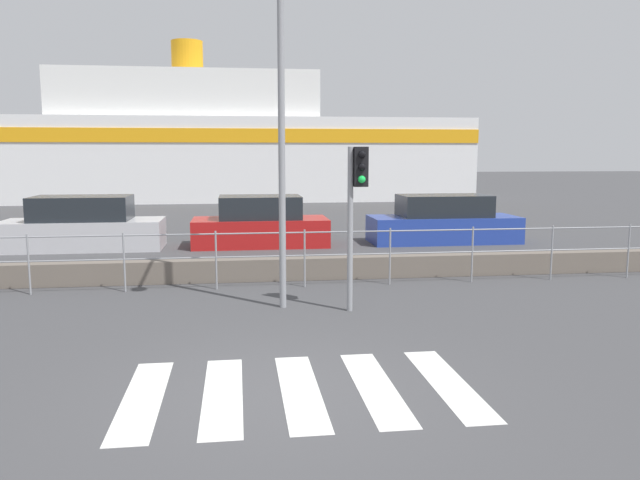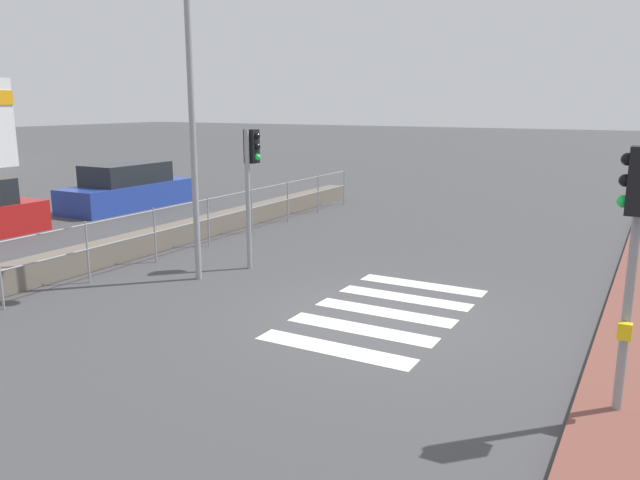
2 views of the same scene
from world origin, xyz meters
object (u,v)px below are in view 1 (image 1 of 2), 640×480
at_px(parked_car_blue, 443,222).
at_px(traffic_light_far, 356,191).
at_px(streetlamp, 282,101).
at_px(parked_car_red, 260,225).
at_px(ferry_boat, 233,147).
at_px(parked_car_silver, 83,227).

bearing_deg(parked_car_blue, traffic_light_far, -118.23).
distance_m(streetlamp, parked_car_blue, 10.06).
xyz_separation_m(parked_car_red, parked_car_blue, (5.67, -0.00, -0.01)).
xyz_separation_m(streetlamp, ferry_boat, (-0.97, 26.96, -0.51)).
distance_m(traffic_light_far, parked_car_blue, 9.23).
height_order(streetlamp, parked_car_silver, streetlamp).
relative_size(parked_car_silver, parked_car_red, 1.12).
distance_m(parked_car_silver, parked_car_blue, 10.78).
xyz_separation_m(ferry_boat, parked_car_silver, (-4.25, -19.13, -2.46)).
distance_m(parked_car_silver, parked_car_red, 5.10).
bearing_deg(traffic_light_far, parked_car_silver, 128.88).
height_order(parked_car_silver, parked_car_blue, parked_car_silver).
bearing_deg(traffic_light_far, streetlamp, 171.38).
relative_size(ferry_boat, parked_car_red, 6.59).
height_order(ferry_boat, parked_car_silver, ferry_boat).
xyz_separation_m(traffic_light_far, ferry_boat, (-2.22, 27.15, 1.01)).
bearing_deg(parked_car_blue, parked_car_silver, 180.00).
height_order(streetlamp, ferry_boat, ferry_boat).
bearing_deg(ferry_boat, parked_car_blue, -71.15).
bearing_deg(parked_car_silver, ferry_boat, 77.48).
height_order(parked_car_silver, parked_car_red, parked_car_silver).
relative_size(streetlamp, parked_car_red, 1.45).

